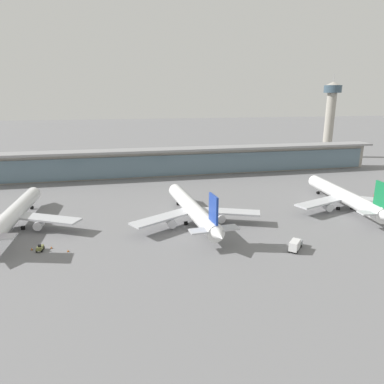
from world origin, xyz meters
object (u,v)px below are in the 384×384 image
object	(u,v)px
airliner_left_stand	(13,214)
control_tower	(330,113)
service_truck_mid_apron_red	(380,196)
safety_cone_bravo	(51,247)
safety_cone_charlie	(32,249)
airliner_centre_stand	(193,209)
airliner_right_stand	(344,196)
service_truck_under_wing_grey	(295,245)
service_truck_near_nose_olive	(40,248)
safety_cone_alpha	(68,251)

from	to	relation	value
airliner_left_stand	control_tower	distance (m)	214.14
service_truck_mid_apron_red	safety_cone_bravo	xyz separation A→B (m)	(-130.18, -23.63, -0.49)
safety_cone_charlie	airliner_centre_stand	bearing A→B (deg)	13.39
airliner_centre_stand	safety_cone_bravo	bearing A→B (deg)	-165.02
airliner_left_stand	safety_cone_charlie	xyz separation A→B (m)	(9.11, -19.09, -4.62)
airliner_right_stand	safety_cone_bravo	world-z (taller)	airliner_right_stand
airliner_centre_stand	service_truck_under_wing_grey	bearing A→B (deg)	-49.94
service_truck_near_nose_olive	safety_cone_charlie	xyz separation A→B (m)	(-2.48, 1.09, -0.56)
control_tower	service_truck_near_nose_olive	bearing A→B (deg)	-143.87
airliner_centre_stand	safety_cone_charlie	distance (m)	51.38
airliner_centre_stand	airliner_left_stand	bearing A→B (deg)	173.00
airliner_right_stand	control_tower	size ratio (longest dim) A/B	1.03
safety_cone_charlie	control_tower	bearing A→B (deg)	35.51
airliner_centre_stand	safety_cone_charlie	bearing A→B (deg)	-166.61
service_truck_near_nose_olive	service_truck_mid_apron_red	size ratio (longest dim) A/B	0.46
service_truck_near_nose_olive	airliner_centre_stand	bearing A→B (deg)	15.30
airliner_left_stand	service_truck_mid_apron_red	distance (m)	144.69
service_truck_near_nose_olive	safety_cone_charlie	bearing A→B (deg)	156.32
airliner_centre_stand	control_tower	xyz separation A→B (m)	(125.35, 113.10, 26.54)
airliner_left_stand	safety_cone_bravo	distance (m)	24.39
airliner_left_stand	safety_cone_alpha	size ratio (longest dim) A/B	84.13
service_truck_under_wing_grey	control_tower	size ratio (longest dim) A/B	0.12
airliner_right_stand	service_truck_under_wing_grey	distance (m)	48.46
service_truck_under_wing_grey	safety_cone_charlie	bearing A→B (deg)	167.50
airliner_right_stand	service_truck_near_nose_olive	world-z (taller)	airliner_right_stand
service_truck_under_wing_grey	safety_cone_bravo	xyz separation A→B (m)	(-68.17, 16.22, -1.37)
control_tower	safety_cone_bravo	bearing A→B (deg)	-143.65
control_tower	safety_cone_charlie	bearing A→B (deg)	-144.49
airliner_right_stand	control_tower	world-z (taller)	control_tower
control_tower	safety_cone_alpha	size ratio (longest dim) A/B	82.08
service_truck_mid_apron_red	airliner_left_stand	bearing A→B (deg)	-178.23
airliner_left_stand	service_truck_near_nose_olive	bearing A→B (deg)	-60.12
service_truck_near_nose_olive	safety_cone_bravo	distance (m)	3.02
service_truck_mid_apron_red	safety_cone_alpha	world-z (taller)	service_truck_mid_apron_red
control_tower	airliner_left_stand	bearing A→B (deg)	-150.12
control_tower	safety_cone_bravo	size ratio (longest dim) A/B	82.08
airliner_right_stand	safety_cone_charlie	xyz separation A→B (m)	(-110.77, -14.45, -4.62)
safety_cone_charlie	airliner_left_stand	bearing A→B (deg)	115.52
service_truck_mid_apron_red	control_tower	xyz separation A→B (m)	(39.68, 101.39, 30.68)
service_truck_near_nose_olive	airliner_right_stand	bearing A→B (deg)	8.16
airliner_left_stand	airliner_centre_stand	size ratio (longest dim) A/B	1.00
service_truck_under_wing_grey	safety_cone_charlie	size ratio (longest dim) A/B	9.89
control_tower	safety_cone_bravo	distance (m)	213.20
airliner_left_stand	control_tower	world-z (taller)	control_tower
safety_cone_bravo	safety_cone_charlie	xyz separation A→B (m)	(-5.27, 0.06, 0.00)
airliner_right_stand	airliner_left_stand	bearing A→B (deg)	177.78
safety_cone_alpha	safety_cone_charlie	distance (m)	10.84
airliner_right_stand	service_truck_under_wing_grey	bearing A→B (deg)	-140.54
airliner_left_stand	airliner_centre_stand	xyz separation A→B (m)	(58.89, -7.24, 0.00)
airliner_left_stand	safety_cone_bravo	bearing A→B (deg)	-53.10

